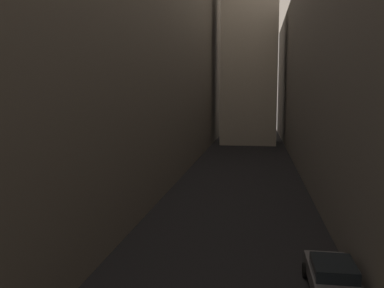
% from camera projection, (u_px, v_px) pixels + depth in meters
% --- Properties ---
extents(ground_plane, '(264.00, 264.00, 0.00)m').
position_uv_depth(ground_plane, '(242.00, 172.00, 41.72)').
color(ground_plane, black).
extents(building_block_left, '(11.49, 108.00, 25.25)m').
position_uv_depth(building_block_left, '(136.00, 46.00, 43.93)').
color(building_block_left, '#60594F').
rests_on(building_block_left, ground).
extents(building_block_right, '(12.47, 108.00, 20.13)m').
position_uv_depth(building_block_right, '(367.00, 69.00, 40.71)').
color(building_block_right, slate).
rests_on(building_block_right, ground).
extents(parked_car_right_far, '(1.91, 4.53, 1.38)m').
position_uv_depth(parked_car_right_far, '(333.00, 278.00, 16.09)').
color(parked_car_right_far, '#4C4C51').
rests_on(parked_car_right_far, ground).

